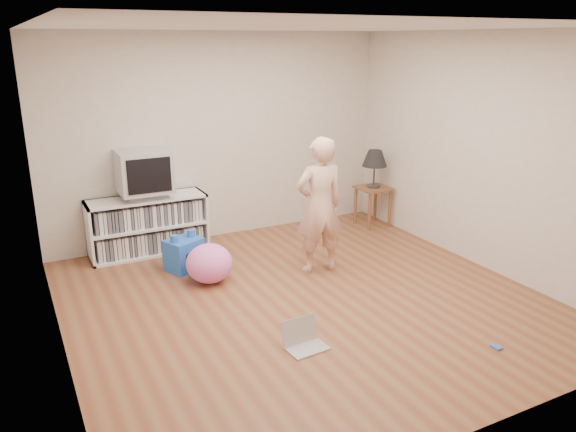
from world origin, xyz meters
The scene contains 13 objects.
ground centered at (0.00, 0.00, 0.00)m, with size 4.50×4.50×0.00m, color brown.
walls centered at (0.00, 0.00, 1.30)m, with size 4.52×4.52×2.60m.
ceiling centered at (0.00, 0.00, 2.60)m, with size 4.50×4.50×0.01m, color white.
media_unit centered at (-1.05, 2.04, 0.35)m, with size 1.40×0.45×0.70m.
dvd_deck centered at (-1.05, 2.02, 0.73)m, with size 0.45×0.35×0.07m, color gray.
crt_tv centered at (-1.05, 2.02, 1.02)m, with size 0.60×0.53×0.50m.
side_table centered at (1.99, 1.65, 0.42)m, with size 0.42×0.42×0.55m.
table_lamp centered at (1.99, 1.65, 0.94)m, with size 0.34×0.34×0.52m.
person centered at (0.50, 0.59, 0.76)m, with size 0.56×0.36×1.52m, color beige.
laptop centered at (-0.44, -0.77, 0.06)m, with size 0.36×0.30×0.23m.
playing_cards centered at (1.00, -1.55, 0.01)m, with size 0.07×0.09×0.02m, color #4365B4.
plush_blue centered at (-0.83, 1.32, 0.19)m, with size 0.47×0.43×0.44m.
plush_pink centered at (-0.69, 0.86, 0.21)m, with size 0.50×0.50×0.42m, color #F56ECC.
Camera 1 is at (-2.49, -4.47, 2.50)m, focal length 35.00 mm.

